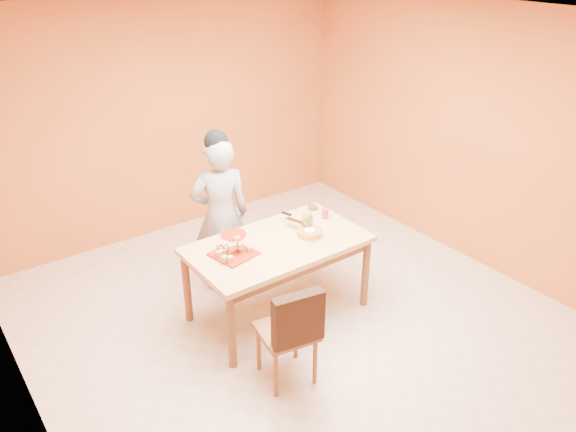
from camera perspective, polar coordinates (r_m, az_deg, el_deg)
floor at (r=5.29m, az=1.34°, el=-10.91°), size 5.00×5.00×0.00m
ceiling at (r=4.23m, az=1.74°, el=19.53°), size 5.00×5.00×0.00m
wall_back at (r=6.62m, az=-12.01°, el=9.64°), size 4.50×0.00×4.50m
wall_left at (r=3.81m, az=-26.50°, el=-5.89°), size 0.00×5.00×5.00m
wall_right at (r=6.14m, az=18.52°, el=7.51°), size 0.00×5.00×5.00m
dining_table at (r=5.07m, az=-1.04°, el=-3.61°), size 1.60×0.90×0.76m
dining_chair at (r=4.45m, az=-0.01°, el=-11.51°), size 0.50×0.56×0.92m
pastry_pile at (r=4.83m, az=-5.57°, el=-3.24°), size 0.30×0.30×0.10m
person at (r=5.48m, az=-6.87°, el=0.05°), size 0.66×0.53×1.57m
pastry_platter at (r=4.86m, az=-5.54°, el=-3.84°), size 0.39×0.39×0.02m
red_dinner_plate at (r=5.17m, az=-5.55°, el=-1.87°), size 0.31×0.31×0.01m
white_cake_plate at (r=5.12m, az=2.22°, el=-2.06°), size 0.29×0.29×0.01m
sponge_cake at (r=5.10m, az=2.22°, el=-1.73°), size 0.30×0.30×0.05m
cake_server at (r=5.22m, az=1.09°, el=-0.62°), size 0.13×0.28×0.01m
egg_ornament at (r=5.29m, az=1.97°, el=-0.23°), size 0.13×0.12×0.15m
magenta_glass at (r=5.44m, az=3.78°, el=0.24°), size 0.08×0.08×0.09m
checker_tin at (r=5.63m, az=2.53°, el=0.86°), size 0.10×0.10×0.03m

